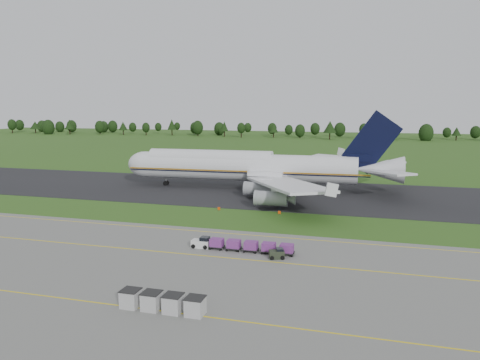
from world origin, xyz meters
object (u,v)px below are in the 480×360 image
(aircraft, at_px, (251,167))
(edge_markers, at_px, (249,211))
(utility_cart, at_px, (277,255))
(uld_row, at_px, (162,302))
(baggage_train, at_px, (240,245))

(aircraft, height_order, edge_markers, aircraft)
(utility_cart, distance_m, uld_row, 21.08)
(baggage_train, xyz_separation_m, uld_row, (-2.24, -21.42, 0.11))
(uld_row, bearing_deg, baggage_train, 84.04)
(aircraft, relative_size, uld_row, 7.76)
(uld_row, distance_m, edge_markers, 46.37)
(baggage_train, xyz_separation_m, edge_markers, (-5.30, 24.84, -0.62))
(aircraft, relative_size, edge_markers, 5.46)
(uld_row, bearing_deg, utility_cart, 67.75)
(utility_cart, bearing_deg, aircraft, 108.12)
(baggage_train, relative_size, utility_cart, 6.47)
(uld_row, bearing_deg, aircraft, 97.21)
(utility_cart, relative_size, uld_row, 0.26)
(aircraft, bearing_deg, utility_cart, -71.88)
(edge_markers, bearing_deg, baggage_train, -77.96)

